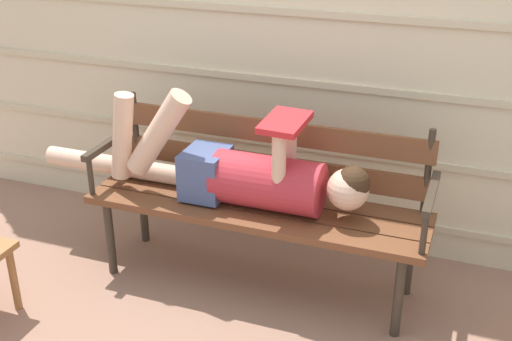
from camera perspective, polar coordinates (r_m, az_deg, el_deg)
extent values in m
plane|color=#936B56|center=(3.28, -0.43, -10.39)|extent=(12.00, 12.00, 0.00)
cube|color=beige|center=(3.35, 3.53, 13.80)|extent=(4.51, 0.06, 2.50)
cube|color=beige|center=(3.68, 2.94, -2.90)|extent=(4.51, 0.02, 0.04)
cube|color=beige|center=(3.53, 3.06, 2.24)|extent=(4.51, 0.02, 0.04)
cube|color=beige|center=(3.41, 3.20, 7.79)|extent=(4.51, 0.02, 0.04)
cube|color=beige|center=(3.32, 3.35, 13.70)|extent=(4.51, 0.02, 0.04)
cube|color=brown|center=(2.99, -0.97, -4.55)|extent=(1.64, 0.14, 0.04)
cube|color=brown|center=(3.11, 0.00, -3.31)|extent=(1.64, 0.14, 0.04)
cube|color=brown|center=(3.23, 0.89, -2.17)|extent=(1.64, 0.14, 0.04)
cube|color=brown|center=(3.23, 1.31, 0.39)|extent=(1.58, 0.05, 0.11)
cube|color=brown|center=(3.16, 1.34, 3.46)|extent=(1.58, 0.05, 0.11)
cylinder|color=#382D23|center=(3.50, -10.50, 3.55)|extent=(0.03, 0.03, 0.41)
cylinder|color=#382D23|center=(3.06, 14.85, -0.07)|extent=(0.03, 0.03, 0.41)
cylinder|color=#382D23|center=(3.38, -12.68, -5.80)|extent=(0.04, 0.04, 0.40)
cylinder|color=#382D23|center=(2.95, 12.38, -10.80)|extent=(0.04, 0.04, 0.40)
cylinder|color=#382D23|center=(3.63, -9.85, -3.28)|extent=(0.04, 0.04, 0.40)
cylinder|color=#382D23|center=(3.23, 13.32, -7.43)|extent=(0.04, 0.04, 0.40)
cube|color=#382D23|center=(3.35, -12.91, 2.29)|extent=(0.04, 0.41, 0.03)
cylinder|color=#382D23|center=(3.26, -14.32, -0.42)|extent=(0.03, 0.03, 0.20)
cube|color=#382D23|center=(2.86, 15.15, -1.96)|extent=(0.04, 0.41, 0.03)
cylinder|color=#382D23|center=(2.76, 14.53, -5.31)|extent=(0.03, 0.03, 0.20)
cylinder|color=#B72D38|center=(3.03, 1.06, -1.07)|extent=(0.51, 0.25, 0.25)
cube|color=#475684|center=(3.14, -4.42, -0.19)|extent=(0.20, 0.24, 0.23)
sphere|color=beige|center=(2.93, 8.06, -1.65)|extent=(0.19, 0.19, 0.19)
sphere|color=#382314|center=(2.91, 8.48, -1.12)|extent=(0.16, 0.16, 0.16)
cylinder|color=beige|center=(3.10, -8.56, 3.26)|extent=(0.35, 0.11, 0.46)
cylinder|color=beige|center=(3.21, -11.63, 2.95)|extent=(0.15, 0.09, 0.44)
cylinder|color=beige|center=(3.44, -11.76, 0.37)|extent=(0.86, 0.10, 0.10)
cylinder|color=beige|center=(2.87, 2.01, 0.69)|extent=(0.06, 0.06, 0.30)
cylinder|color=beige|center=(3.01, 2.97, 1.85)|extent=(0.06, 0.06, 0.30)
cube|color=red|center=(2.88, 2.56, 4.25)|extent=(0.20, 0.26, 0.05)
cylinder|color=#9E6638|center=(3.26, -20.49, -8.87)|extent=(0.04, 0.04, 0.33)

